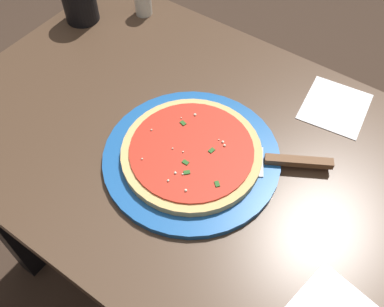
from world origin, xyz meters
The scene contains 7 objects.
ground_plane centered at (0.00, 0.00, 0.00)m, with size 5.00×5.00×0.00m, color #38281E.
restaurant_table centered at (0.00, 0.00, 0.60)m, with size 1.13×0.72×0.74m.
serving_plate centered at (0.00, -0.04, 0.74)m, with size 0.35×0.35×0.01m, color #195199.
pizza centered at (0.00, -0.04, 0.76)m, with size 0.27×0.27×0.02m.
pizza_server centered at (0.15, 0.04, 0.76)m, with size 0.21×0.15×0.01m.
napkin_loose_left centered at (0.17, 0.25, 0.74)m, with size 0.13×0.15×0.00m, color white.
parmesan_shaker centered at (-0.38, 0.27, 0.78)m, with size 0.05×0.05×0.07m.
Camera 1 is at (0.29, -0.45, 1.43)m, focal length 40.53 mm.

